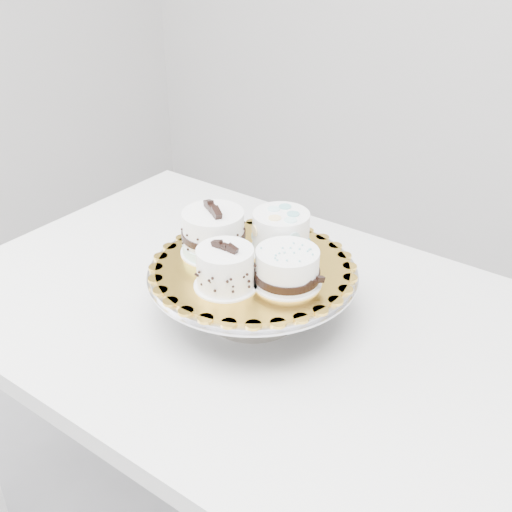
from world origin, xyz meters
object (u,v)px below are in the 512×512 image
Objects in this scene: table at (253,344)px; cake_board at (253,267)px; cake_stand at (253,284)px; cake_banded at (214,234)px; cake_dots at (281,232)px; cake_ribbon at (288,268)px; cake_swirl at (225,269)px.

table is 3.50× the size of cake_board.
cake_stand reaches higher than table.
table is 0.24m from cake_banded.
cake_board is 0.08m from cake_dots.
table is 9.11× the size of cake_ribbon.
cake_stand is at bearing -76.52° from cake_dots.
cake_swirl is (0.02, -0.09, 0.22)m from table.
table is 11.16× the size of cake_swirl.
cake_banded is (-0.07, -0.02, 0.22)m from table.
cake_banded is (-0.08, -0.00, 0.04)m from cake_board.
cake_swirl reaches higher than cake_dots.
cake_dots is at bearing 69.35° from cake_banded.
cake_board is at bearing -169.02° from cake_ribbon.
cake_ribbon is (0.08, -0.01, 0.06)m from cake_stand.
cake_dots is (0.01, 0.07, 0.07)m from cake_stand.
cake_ribbon is (0.16, -0.00, -0.01)m from cake_banded.
cake_stand is 0.10m from cake_dots.
cake_dots is (0.01, 0.07, 0.04)m from cake_board.
cake_banded is (-0.08, -0.00, 0.07)m from cake_stand.
cake_board is 2.29× the size of cake_banded.
table is at bearing 98.22° from cake_swirl.
cake_board is (0.01, -0.02, 0.18)m from table.
cake_board is 0.08m from cake_ribbon.
cake_banded is 0.12m from cake_dots.
table is 8.00× the size of cake_banded.
cake_banded is (-0.09, 0.07, 0.00)m from cake_swirl.
table is at bearing -177.89° from cake_ribbon.
cake_ribbon is at bearing -5.02° from cake_board.
cake_swirl reaches higher than table.
cake_swirl reaches higher than cake_board.
cake_stand is 2.83× the size of cake_ribbon.
cake_stand is at bearing -169.02° from cake_ribbon.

